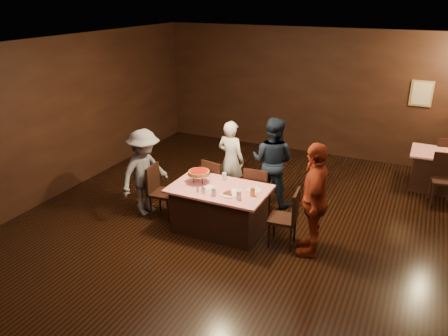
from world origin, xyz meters
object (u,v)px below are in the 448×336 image
at_px(chair_end_right, 283,218).
at_px(chair_back_near, 444,180).
at_px(chair_end_left, 163,192).
at_px(diner_red_shirt, 314,199).
at_px(glass_back, 224,177).
at_px(chair_far_left, 218,183).
at_px(main_table, 219,209).
at_px(diner_grey_knit, 145,173).
at_px(plate_empty, 254,190).
at_px(diner_white_jacket, 231,160).
at_px(chair_far_right, 258,191).
at_px(diner_navy_hoodie, 272,162).
at_px(glass_front_right, 239,195).
at_px(chair_back_far, 444,158).
at_px(glass_front_left, 214,192).
at_px(pizza_stand, 199,173).
at_px(glass_amber, 252,192).
at_px(back_table, 443,171).

relative_size(chair_end_right, chair_back_near, 1.00).
xyz_separation_m(chair_end_left, chair_end_right, (2.20, 0.00, 0.00)).
height_order(chair_end_right, diner_red_shirt, diner_red_shirt).
bearing_deg(glass_back, chair_back_near, 34.96).
bearing_deg(chair_far_left, main_table, 128.79).
height_order(main_table, diner_grey_knit, diner_grey_knit).
distance_m(diner_red_shirt, plate_empty, 1.03).
bearing_deg(glass_back, plate_empty, -14.04).
relative_size(chair_back_near, diner_white_jacket, 0.62).
relative_size(main_table, diner_red_shirt, 0.90).
relative_size(chair_far_right, plate_empty, 3.80).
height_order(chair_back_near, diner_navy_hoodie, diner_navy_hoodie).
relative_size(diner_white_jacket, glass_front_right, 10.94).
xyz_separation_m(chair_far_left, chair_end_right, (1.50, -0.75, 0.00)).
height_order(chair_back_far, glass_front_left, chair_back_far).
relative_size(chair_far_right, chair_back_near, 1.00).
bearing_deg(pizza_stand, diner_navy_hoodie, 56.17).
relative_size(diner_white_jacket, glass_amber, 10.94).
bearing_deg(glass_amber, diner_navy_hoodie, 96.32).
bearing_deg(chair_end_left, back_table, -57.28).
bearing_deg(back_table, glass_front_left, -131.95).
bearing_deg(chair_far_left, chair_far_right, -169.29).
bearing_deg(back_table, glass_back, -137.88).
height_order(back_table, chair_far_right, chair_far_right).
bearing_deg(diner_navy_hoodie, diner_red_shirt, 132.61).
bearing_deg(chair_far_left, glass_front_left, 123.91).
bearing_deg(diner_red_shirt, chair_back_far, 144.06).
relative_size(chair_back_far, pizza_stand, 2.50).
bearing_deg(plate_empty, back_table, 49.00).
relative_size(diner_red_shirt, glass_front_left, 12.70).
bearing_deg(chair_back_far, plate_empty, 45.20).
distance_m(chair_far_left, diner_grey_knit, 1.34).
relative_size(glass_front_left, glass_back, 1.00).
height_order(chair_end_left, chair_back_far, same).
bearing_deg(chair_back_near, glass_back, -153.61).
height_order(chair_far_right, pizza_stand, pizza_stand).
xyz_separation_m(main_table, pizza_stand, (-0.40, 0.05, 0.57)).
height_order(chair_back_far, diner_navy_hoodie, diner_navy_hoodie).
relative_size(chair_end_right, glass_amber, 6.79).
distance_m(chair_back_far, glass_back, 5.04).
height_order(diner_navy_hoodie, diner_grey_knit, diner_navy_hoodie).
relative_size(back_table, plate_empty, 5.20).
distance_m(back_table, diner_grey_knit, 5.91).
distance_m(diner_white_jacket, pizza_stand, 1.22).
xyz_separation_m(diner_white_jacket, glass_amber, (0.96, -1.30, 0.07)).
xyz_separation_m(chair_end_left, diner_white_jacket, (0.74, 1.25, 0.29)).
relative_size(chair_end_left, diner_navy_hoodie, 0.56).
bearing_deg(chair_end_left, pizza_stand, -90.39).
bearing_deg(chair_end_right, main_table, -95.64).
distance_m(chair_end_right, glass_back, 1.24).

